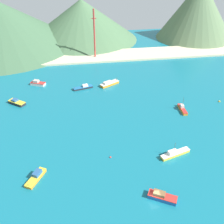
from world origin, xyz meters
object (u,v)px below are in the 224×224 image
fishing_boat_2 (162,197)px  buoy_0 (219,101)px  fishing_boat_1 (175,153)px  fishing_boat_6 (109,83)px  fishing_boat_5 (182,109)px  buoy_1 (110,157)px  radio_tower (94,34)px  fishing_boat_3 (38,83)px  fishing_boat_0 (36,177)px  fishing_boat_7 (83,87)px  fishing_boat_4 (17,102)px

fishing_boat_2 → buoy_0: size_ratio=9.53×
fishing_boat_1 → fishing_boat_6: (-14.63, 55.50, 0.05)m
fishing_boat_5 → buoy_1: bearing=-144.8°
radio_tower → fishing_boat_5: bearing=-64.7°
fishing_boat_3 → fishing_boat_6: size_ratio=0.77×
buoy_1 → fishing_boat_2: bearing=-57.9°
fishing_boat_0 → buoy_0: bearing=24.1°
fishing_boat_5 → radio_tower: size_ratio=0.28×
fishing_boat_2 → radio_tower: size_ratio=0.28×
fishing_boat_7 → buoy_1: size_ratio=15.87×
fishing_boat_0 → fishing_boat_4: size_ratio=1.02×
radio_tower → fishing_boat_4: bearing=-128.7°
fishing_boat_1 → radio_tower: (-18.16, 93.57, 14.32)m
fishing_boat_0 → fishing_boat_5: (59.01, 30.64, -0.01)m
fishing_boat_6 → buoy_0: 53.29m
buoy_1 → fishing_boat_5: bearing=35.2°
fishing_boat_0 → radio_tower: 102.13m
radio_tower → fishing_boat_0: bearing=-105.8°
fishing_boat_5 → fishing_boat_6: 39.96m
fishing_boat_3 → fishing_boat_6: fishing_boat_6 is taller
fishing_boat_2 → fishing_boat_4: 77.23m
fishing_boat_4 → fishing_boat_5: size_ratio=1.00×
fishing_boat_3 → fishing_boat_4: size_ratio=0.97×
fishing_boat_1 → fishing_boat_4: (-58.50, 43.27, -0.03)m
fishing_boat_1 → buoy_0: size_ratio=12.74×
fishing_boat_0 → buoy_1: size_ratio=13.28×
fishing_boat_6 → fishing_boat_7: bearing=-172.3°
fishing_boat_2 → fishing_boat_3: fishing_boat_3 is taller
fishing_boat_1 → buoy_0: (32.89, 31.40, -0.69)m
fishing_boat_0 → fishing_boat_2: bearing=-20.0°
fishing_boat_0 → fishing_boat_4: bearing=105.2°
fishing_boat_7 → buoy_1: fishing_boat_7 is taller
fishing_boat_1 → buoy_0: fishing_boat_1 is taller
fishing_boat_5 → fishing_boat_0: bearing=-152.6°
fishing_boat_3 → fishing_boat_5: bearing=-28.1°
fishing_boat_3 → radio_tower: bearing=45.0°
radio_tower → buoy_1: bearing=-92.3°
buoy_0 → radio_tower: bearing=129.4°
fishing_boat_1 → fishing_boat_5: (13.30, 26.92, -0.08)m
buoy_1 → fishing_boat_0: bearing=-166.1°
fishing_boat_2 → fishing_boat_3: (-40.82, 77.81, 0.06)m
fishing_boat_5 → radio_tower: radio_tower is taller
fishing_boat_5 → fishing_boat_2: bearing=-118.0°
fishing_boat_4 → fishing_boat_6: 45.54m
fishing_boat_3 → buoy_1: (28.92, -58.87, -0.85)m
fishing_boat_1 → fishing_boat_4: 72.76m
buoy_1 → radio_tower: radio_tower is taller
fishing_boat_0 → fishing_boat_4: (-12.79, 46.99, 0.03)m
fishing_boat_0 → fishing_boat_7: (17.78, 57.42, -0.12)m
fishing_boat_1 → fishing_boat_7: size_ratio=1.11×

